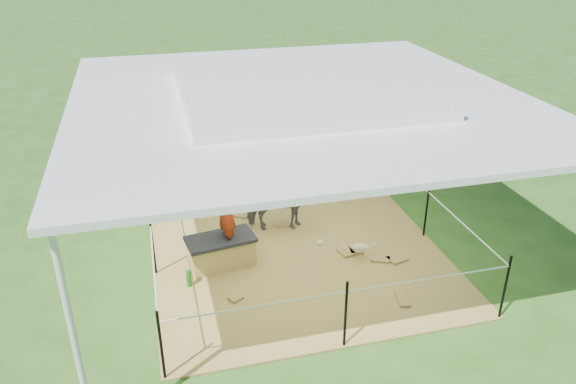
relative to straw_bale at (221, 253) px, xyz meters
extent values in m
plane|color=#2D5919|center=(1.24, 0.03, -0.25)|extent=(90.00, 90.00, 0.00)
cube|color=brown|center=(1.24, 0.03, -0.23)|extent=(4.60, 4.60, 0.03)
cylinder|color=silver|center=(-1.76, 3.03, 1.05)|extent=(0.07, 0.07, 2.60)
cylinder|color=silver|center=(4.24, 3.03, 1.05)|extent=(0.07, 0.07, 2.60)
cylinder|color=silver|center=(-1.76, -2.97, 1.05)|extent=(0.07, 0.07, 2.60)
cube|color=white|center=(1.24, 0.03, 2.39)|extent=(6.30, 6.30, 0.08)
cube|color=white|center=(1.24, 0.03, 2.54)|extent=(3.30, 3.30, 0.22)
cylinder|color=black|center=(-1.01, 2.28, 0.25)|extent=(0.04, 0.04, 1.00)
cylinder|color=black|center=(1.24, 2.28, 0.25)|extent=(0.04, 0.04, 1.00)
cylinder|color=black|center=(3.49, 2.28, 0.25)|extent=(0.04, 0.04, 1.00)
cylinder|color=black|center=(-1.01, 0.03, 0.25)|extent=(0.04, 0.04, 1.00)
cylinder|color=black|center=(3.49, 0.03, 0.25)|extent=(0.04, 0.04, 1.00)
cylinder|color=black|center=(-1.01, -2.22, 0.25)|extent=(0.04, 0.04, 1.00)
cylinder|color=black|center=(1.24, -2.22, 0.25)|extent=(0.04, 0.04, 1.00)
cylinder|color=black|center=(3.49, -2.22, 0.25)|extent=(0.04, 0.04, 1.00)
cylinder|color=white|center=(1.24, 2.28, 0.60)|extent=(4.50, 0.02, 0.02)
cylinder|color=white|center=(1.24, -2.22, 0.60)|extent=(4.50, 0.02, 0.02)
cylinder|color=white|center=(3.49, 0.03, 0.60)|extent=(0.02, 4.50, 0.02)
cylinder|color=white|center=(-1.01, 0.03, 0.60)|extent=(0.02, 4.50, 0.02)
cube|color=#AE823F|center=(0.00, 0.00, 0.00)|extent=(1.04, 0.63, 0.43)
cube|color=black|center=(0.00, 0.00, 0.24)|extent=(1.11, 0.70, 0.05)
imported|color=#B22C11|center=(0.10, 0.00, 0.80)|extent=(0.34, 0.47, 1.17)
cylinder|color=#186D1A|center=(-0.55, -0.45, -0.08)|extent=(0.09, 0.09, 0.27)
imported|color=#454549|center=(1.15, 0.83, 0.26)|extent=(1.19, 0.65, 0.96)
cylinder|color=pink|center=(1.15, 0.83, 0.81)|extent=(0.30, 0.30, 0.14)
cylinder|color=#175CB0|center=(4.59, 5.96, 0.23)|extent=(0.77, 0.77, 0.96)
cube|color=brown|center=(2.54, 8.79, 0.12)|extent=(1.90, 1.47, 0.74)
cube|color=brown|center=(6.74, 9.18, 0.14)|extent=(2.03, 1.57, 0.78)
imported|color=#3277BE|center=(3.49, 7.59, 0.41)|extent=(0.79, 0.71, 1.32)
camera|label=1|loc=(-0.86, -7.44, 4.70)|focal=35.00mm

